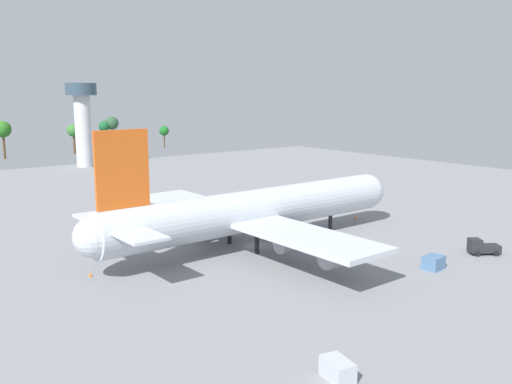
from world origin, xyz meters
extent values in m
plane|color=gray|center=(0.00, 0.00, 0.00)|extent=(234.60, 234.60, 0.00)
cylinder|color=silver|center=(0.00, 0.00, 5.86)|extent=(52.78, 6.42, 6.42)
sphere|color=silver|center=(26.39, 0.00, 5.86)|extent=(6.29, 6.29, 6.29)
sphere|color=silver|center=(-26.39, 0.00, 5.86)|extent=(5.45, 5.45, 5.45)
cube|color=#D85919|center=(-22.17, 0.00, 14.20)|extent=(7.39, 0.50, 10.27)
cube|color=silver|center=(-23.22, -5.11, 6.82)|extent=(4.75, 9.62, 0.36)
cube|color=silver|center=(-23.22, 5.11, 6.82)|extent=(4.75, 9.62, 0.36)
cube|color=silver|center=(-2.64, -13.95, 4.89)|extent=(8.97, 24.05, 0.70)
cube|color=silver|center=(-2.64, 13.95, 4.89)|extent=(8.97, 24.05, 0.70)
cylinder|color=gray|center=(-1.64, -10.34, 3.20)|extent=(5.13, 2.69, 2.69)
cylinder|color=gray|center=(-1.64, -19.24, 3.20)|extent=(5.13, 2.69, 2.69)
cylinder|color=gray|center=(-1.64, 10.34, 3.20)|extent=(5.13, 2.69, 2.69)
cylinder|color=gray|center=(-1.64, 19.24, 3.20)|extent=(5.13, 2.69, 2.69)
cylinder|color=black|center=(16.89, 0.00, 1.32)|extent=(0.70, 0.70, 2.65)
cylinder|color=black|center=(-2.64, -3.53, 1.32)|extent=(0.70, 0.70, 2.65)
cylinder|color=black|center=(-2.64, 3.53, 1.32)|extent=(0.70, 0.70, 2.65)
cube|color=#232328|center=(22.82, -24.18, 1.40)|extent=(2.48, 2.56, 2.02)
cube|color=#232328|center=(24.66, -25.49, 0.93)|extent=(3.51, 3.29, 1.08)
cylinder|color=black|center=(23.49, -23.32, 0.39)|extent=(0.79, 0.68, 0.77)
cylinder|color=black|center=(22.23, -25.08, 0.39)|extent=(0.79, 0.68, 0.77)
cylinder|color=black|center=(25.77, -24.95, 0.39)|extent=(0.79, 0.68, 0.77)
cylinder|color=black|center=(24.51, -26.71, 0.39)|extent=(0.79, 0.68, 0.77)
cube|color=#232328|center=(20.46, 25.11, 1.55)|extent=(2.23, 2.33, 2.10)
cube|color=#232328|center=(22.94, 25.68, 0.95)|extent=(3.59, 2.64, 0.91)
cylinder|color=black|center=(20.27, 26.17, 0.50)|extent=(1.04, 0.50, 1.00)
cylinder|color=black|center=(20.75, 24.08, 0.50)|extent=(1.04, 0.50, 1.00)
cylinder|color=black|center=(23.34, 26.87, 0.50)|extent=(1.04, 0.50, 1.00)
cylinder|color=black|center=(23.82, 24.78, 0.50)|extent=(1.04, 0.50, 1.00)
cube|color=#4C729E|center=(11.95, -24.33, 0.93)|extent=(3.18, 2.49, 1.85)
cube|color=#B7BCC6|center=(-20.13, -36.45, 0.88)|extent=(2.49, 3.39, 1.76)
cone|color=orange|center=(26.39, 2.49, 0.33)|extent=(0.47, 0.47, 0.67)
cone|color=orange|center=(-26.39, 2.02, 0.31)|extent=(0.43, 0.43, 0.61)
cylinder|color=silver|center=(14.62, 109.09, 11.61)|extent=(5.17, 5.17, 23.22)
cylinder|color=#334756|center=(14.62, 109.09, 25.14)|extent=(9.82, 9.82, 3.86)
cylinder|color=#51381E|center=(-0.45, 148.28, 4.52)|extent=(0.86, 0.86, 9.05)
sphere|color=#2A6E1E|center=(-0.45, 148.28, 10.86)|extent=(6.04, 6.04, 6.04)
cylinder|color=#51381E|center=(25.68, 148.28, 3.93)|extent=(0.88, 0.88, 7.86)
sphere|color=#367530|center=(25.68, 148.28, 9.37)|extent=(5.05, 5.05, 5.05)
cylinder|color=#51381E|center=(38.42, 148.28, 4.58)|extent=(0.87, 0.87, 9.16)
sphere|color=#195B2C|center=(38.42, 148.28, 10.48)|extent=(4.40, 4.40, 4.40)
cylinder|color=#51381E|center=(41.83, 148.28, 5.02)|extent=(0.66, 0.66, 10.03)
sphere|color=#2D5233|center=(41.83, 148.28, 11.66)|extent=(5.42, 5.42, 5.42)
cylinder|color=#51381E|center=(65.96, 148.28, 3.10)|extent=(0.58, 0.58, 6.21)
sphere|color=#1B6823|center=(65.96, 148.28, 7.48)|extent=(4.26, 4.26, 4.26)
camera|label=1|loc=(-52.05, -65.52, 23.97)|focal=38.22mm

